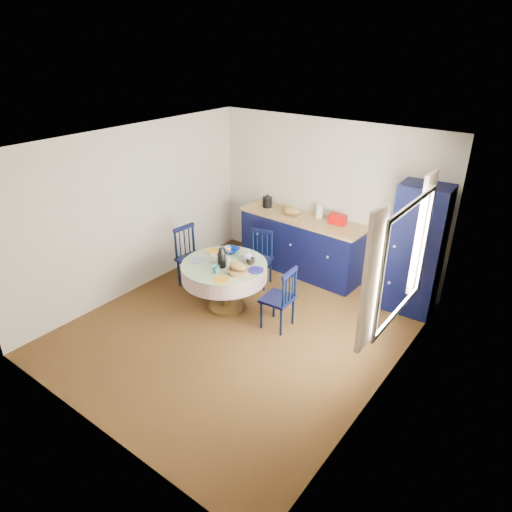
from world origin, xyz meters
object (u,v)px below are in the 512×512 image
at_px(chair_left, 192,257).
at_px(mug_b, 216,269).
at_px(chair_far, 259,258).
at_px(dining_table, 225,271).
at_px(kitchen_counter, 302,243).
at_px(pantry_cabinet, 417,251).
at_px(mug_c, 251,261).
at_px(cobalt_bowl, 230,250).
at_px(chair_right, 280,298).
at_px(mug_d, 228,250).
at_px(mug_a, 215,258).

bearing_deg(chair_left, mug_b, -112.68).
xyz_separation_m(chair_far, mug_b, (0.15, -1.17, 0.33)).
bearing_deg(dining_table, kitchen_counter, 82.51).
distance_m(pantry_cabinet, dining_table, 2.68).
bearing_deg(pantry_cabinet, chair_far, -165.82).
height_order(chair_left, chair_far, chair_left).
relative_size(kitchen_counter, dining_table, 1.82).
distance_m(pantry_cabinet, chair_far, 2.36).
xyz_separation_m(kitchen_counter, pantry_cabinet, (1.91, -0.11, 0.45)).
bearing_deg(kitchen_counter, mug_c, -84.20).
bearing_deg(dining_table, cobalt_bowl, 118.22).
bearing_deg(cobalt_bowl, chair_right, -13.11).
bearing_deg(mug_d, chair_left, -172.72).
height_order(dining_table, mug_d, dining_table).
bearing_deg(cobalt_bowl, kitchen_counter, 73.57).
bearing_deg(chair_right, mug_a, -88.70).
relative_size(mug_a, mug_d, 1.17).
bearing_deg(pantry_cabinet, dining_table, -146.60).
xyz_separation_m(chair_far, mug_c, (0.37, -0.69, 0.33)).
distance_m(kitchen_counter, mug_b, 1.99).
xyz_separation_m(chair_right, mug_c, (-0.59, 0.12, 0.32)).
bearing_deg(cobalt_bowl, mug_d, -149.64).
bearing_deg(mug_a, mug_c, 24.61).
distance_m(mug_b, mug_d, 0.65).
bearing_deg(mug_a, cobalt_bowl, 92.07).
bearing_deg(chair_right, dining_table, -88.28).
bearing_deg(mug_a, pantry_cabinet, 34.75).
height_order(chair_far, mug_a, chair_far).
relative_size(pantry_cabinet, chair_right, 2.09).
xyz_separation_m(kitchen_counter, chair_right, (0.66, -1.61, -0.04)).
height_order(chair_left, mug_a, chair_left).
bearing_deg(chair_far, kitchen_counter, 55.26).
relative_size(chair_right, mug_c, 7.55).
relative_size(dining_table, mug_c, 10.13).
bearing_deg(chair_right, kitchen_counter, -161.39).
bearing_deg(kitchen_counter, dining_table, -94.60).
bearing_deg(mug_c, chair_left, 178.82).
xyz_separation_m(pantry_cabinet, dining_table, (-2.13, -1.59, -0.33)).
distance_m(chair_left, chair_far, 1.06).
relative_size(chair_left, mug_a, 8.50).
height_order(dining_table, chair_right, dining_table).
bearing_deg(chair_far, mug_a, -111.18).
distance_m(pantry_cabinet, cobalt_bowl, 2.63).
distance_m(dining_table, chair_far, 0.91).
distance_m(mug_b, cobalt_bowl, 0.66).
height_order(mug_a, mug_d, same).
bearing_deg(mug_b, pantry_cabinet, 42.15).
bearing_deg(mug_d, mug_a, -82.45).
bearing_deg(mug_a, mug_d, 97.55).
xyz_separation_m(kitchen_counter, mug_a, (-0.39, -1.71, 0.28)).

